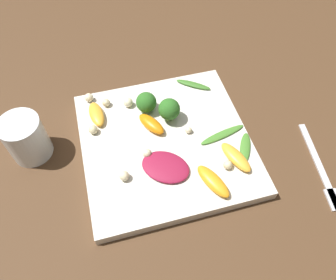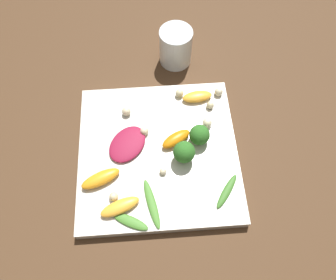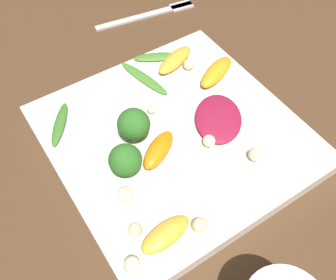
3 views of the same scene
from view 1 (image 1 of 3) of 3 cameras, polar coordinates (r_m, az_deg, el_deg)
The scene contains 22 objects.
ground_plane at distance 0.60m, azimuth -0.40°, elevation -1.15°, with size 2.40×2.40×0.00m, color #4C331E.
plate at distance 0.59m, azimuth -0.41°, elevation -0.60°, with size 0.30×0.30×0.02m.
drinking_glass at distance 0.61m, azimuth -23.49°, elevation 0.25°, with size 0.07×0.07×0.08m.
fork at distance 0.63m, azimuth 25.40°, elevation -5.30°, with size 0.04×0.18×0.01m.
radicchio_leaf_0 at distance 0.55m, azimuth -0.44°, elevation -4.69°, with size 0.10×0.10×0.01m.
orange_segment_0 at distance 0.59m, azimuth -2.92°, elevation 2.80°, with size 0.05×0.06×0.02m.
orange_segment_1 at distance 0.62m, azimuth -12.36°, elevation 4.43°, with size 0.03×0.06×0.02m.
orange_segment_2 at distance 0.57m, azimuth 11.73°, elevation -2.95°, with size 0.05×0.07×0.02m.
orange_segment_3 at distance 0.54m, azimuth 7.87°, elevation -7.13°, with size 0.05×0.08×0.02m.
broccoli_floret_0 at distance 0.59m, azimuth 0.21°, elevation 5.34°, with size 0.04×0.04×0.05m.
broccoli_floret_1 at distance 0.61m, azimuth -3.81°, elevation 6.54°, with size 0.04×0.04×0.04m.
arugula_sprig_0 at distance 0.67m, azimuth 4.43°, elevation 9.60°, with size 0.07×0.05×0.01m.
arugula_sprig_1 at distance 0.60m, azimuth 9.45°, elevation 0.94°, with size 0.09×0.03×0.01m.
arugula_sprig_2 at distance 0.59m, azimuth 13.29°, elevation -1.31°, with size 0.04×0.07×0.01m.
macadamia_nut_0 at distance 0.64m, azimuth -10.72°, elevation 6.39°, with size 0.02×0.02×0.02m.
macadamia_nut_1 at distance 0.56m, azimuth -3.66°, elevation -2.32°, with size 0.02×0.02×0.02m.
macadamia_nut_2 at distance 0.63m, azimuth -6.97°, elevation 6.54°, with size 0.02×0.02×0.02m.
macadamia_nut_3 at distance 0.66m, azimuth -13.62°, elevation 7.19°, with size 0.02×0.02×0.02m.
macadamia_nut_4 at distance 0.59m, azimuth 3.60°, elevation 1.74°, with size 0.01×0.01×0.01m.
macadamia_nut_5 at distance 0.54m, azimuth -7.66°, elevation -6.21°, with size 0.02×0.02×0.02m.
macadamia_nut_6 at distance 0.60m, azimuth -12.91°, elevation 1.76°, with size 0.02×0.02×0.02m.
macadamia_nut_7 at distance 0.56m, azimuth 10.36°, elevation -4.28°, with size 0.02×0.02×0.02m.
Camera 1 is at (0.08, 0.33, 0.50)m, focal length 35.00 mm.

